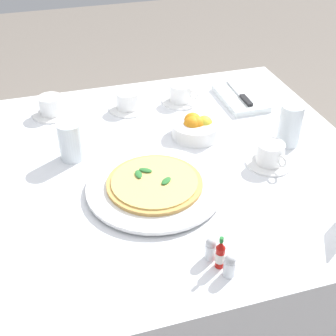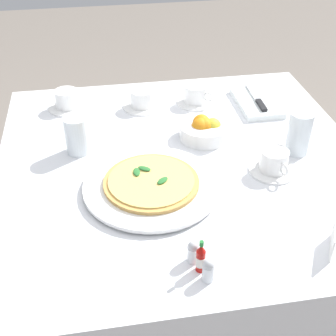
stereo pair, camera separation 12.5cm
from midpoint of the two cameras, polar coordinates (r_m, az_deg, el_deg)
The scene contains 16 objects.
ground_plane at distance 1.84m, azimuth -0.92°, elevation -18.00°, with size 8.00×8.00×0.00m, color slate.
dining_table at distance 1.41m, azimuth -1.15°, elevation -3.56°, with size 1.04×1.04×0.73m.
pizza_plate at distance 1.20m, azimuth -4.63°, elevation -2.46°, with size 0.35×0.35×0.02m.
pizza at distance 1.20m, azimuth -4.67°, elevation -1.93°, with size 0.25×0.25×0.02m.
coffee_cup_far_left at distance 1.59m, azimuth -16.34°, elevation 7.18°, with size 0.13×0.13×0.06m.
coffee_cup_near_left at distance 1.61m, azimuth -0.69°, elevation 8.96°, with size 0.13×0.13×0.06m.
coffee_cup_right_edge at distance 1.30m, azimuth 9.72°, elevation 1.47°, with size 0.13×0.13×0.07m.
coffee_cup_left_edge at distance 1.58m, azimuth -7.21°, elevation 8.00°, with size 0.13×0.13×0.06m.
water_glass_far_right at distance 1.39m, azimuth 12.21°, elevation 4.86°, with size 0.07×0.07×0.13m.
water_glass_center_back at distance 1.34m, azimuth -14.41°, elevation 2.94°, with size 0.07×0.07×0.11m.
napkin_folded at distance 1.64m, azimuth 6.67°, elevation 8.45°, with size 0.22×0.13×0.02m.
dinner_knife at distance 1.63m, azimuth 6.67°, elevation 8.93°, with size 0.20×0.02×0.01m.
citrus_bowl at distance 1.42m, azimuth 0.89°, elevation 4.95°, with size 0.15×0.15×0.07m.
hot_sauce_bottle at distance 0.99m, azimuth 2.77°, elevation -10.69°, with size 0.02×0.02×0.08m.
salt_shaker at distance 1.02m, azimuth 1.69°, elevation -10.07°, with size 0.03×0.03×0.06m.
pepper_shaker at distance 0.98m, azimuth 3.85°, elevation -12.05°, with size 0.03×0.03×0.06m.
Camera 1 is at (-1.04, 0.35, 1.48)m, focal length 49.86 mm.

